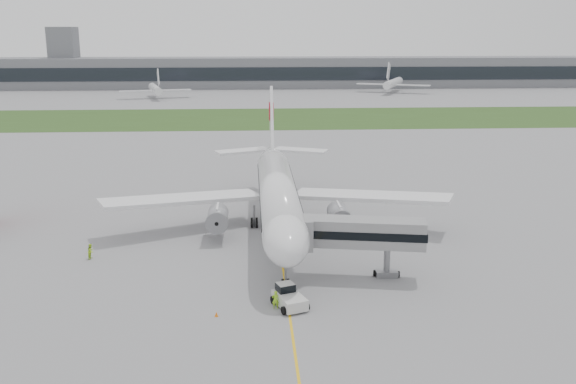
{
  "coord_description": "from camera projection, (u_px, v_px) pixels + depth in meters",
  "views": [
    {
      "loc": [
        -3.52,
        -79.29,
        26.92
      ],
      "look_at": [
        1.26,
        2.0,
        6.2
      ],
      "focal_mm": 40.0,
      "sensor_mm": 36.0,
      "label": 1
    }
  ],
  "objects": [
    {
      "name": "distant_aircraft_right",
      "position": [
        393.0,
        93.0,
        279.6
      ],
      "size": [
        40.44,
        38.46,
        12.21
      ],
      "primitive_type": null,
      "rotation": [
        0.0,
        0.0,
        -0.4
      ],
      "color": "white",
      "rests_on": "ground"
    },
    {
      "name": "apron_markings",
      "position": [
        281.0,
        255.0,
        78.71
      ],
      "size": [
        70.0,
        70.0,
        0.04
      ],
      "primitive_type": null,
      "color": "yellow",
      "rests_on": "ground"
    },
    {
      "name": "distant_aircraft_left",
      "position": [
        156.0,
        98.0,
        256.9
      ],
      "size": [
        33.51,
        31.06,
        10.85
      ],
      "primitive_type": null,
      "rotation": [
        0.0,
        0.0,
        0.24
      ],
      "color": "white",
      "rests_on": "ground"
    },
    {
      "name": "airliner",
      "position": [
        277.0,
        191.0,
        86.86
      ],
      "size": [
        48.13,
        53.95,
        17.88
      ],
      "color": "white",
      "rests_on": "ground"
    },
    {
      "name": "pushback_tug",
      "position": [
        289.0,
        297.0,
        64.04
      ],
      "size": [
        3.85,
        4.65,
        2.1
      ],
      "rotation": [
        0.0,
        0.0,
        0.35
      ],
      "color": "silver",
      "rests_on": "ground"
    },
    {
      "name": "control_tower",
      "position": [
        67.0,
        88.0,
        302.88
      ],
      "size": [
        12.0,
        12.0,
        56.0
      ],
      "primitive_type": null,
      "color": "slate",
      "rests_on": "ground"
    },
    {
      "name": "ground_crew_near",
      "position": [
        275.0,
        300.0,
        63.37
      ],
      "size": [
        0.71,
        0.48,
        1.89
      ],
      "primitive_type": "imported",
      "rotation": [
        0.0,
        0.0,
        3.19
      ],
      "color": "#8FD223",
      "rests_on": "ground"
    },
    {
      "name": "terminal_building",
      "position": [
        257.0,
        72.0,
        304.21
      ],
      "size": [
        320.0,
        22.3,
        14.0
      ],
      "color": "slate",
      "rests_on": "ground"
    },
    {
      "name": "ground",
      "position": [
        279.0,
        242.0,
        83.54
      ],
      "size": [
        600.0,
        600.0,
        0.0
      ],
      "primitive_type": "plane",
      "color": "#959598",
      "rests_on": "ground"
    },
    {
      "name": "safety_cone_right",
      "position": [
        293.0,
        300.0,
        65.07
      ],
      "size": [
        0.36,
        0.36,
        0.5
      ],
      "primitive_type": "cone",
      "color": "orange",
      "rests_on": "ground"
    },
    {
      "name": "jet_bridge",
      "position": [
        352.0,
        233.0,
        70.4
      ],
      "size": [
        15.3,
        5.61,
        6.97
      ],
      "rotation": [
        0.0,
        0.0,
        -0.18
      ],
      "color": "gray",
      "rests_on": "ground"
    },
    {
      "name": "grass_strip",
      "position": [
        262.0,
        118.0,
        199.64
      ],
      "size": [
        600.0,
        50.0,
        0.02
      ],
      "primitive_type": "cube",
      "color": "#2F4B1C",
      "rests_on": "ground"
    },
    {
      "name": "ground_crew_far",
      "position": [
        91.0,
        251.0,
        77.21
      ],
      "size": [
        0.86,
        1.02,
        1.89
      ],
      "primitive_type": "imported",
      "rotation": [
        0.0,
        0.0,
        1.4
      ],
      "color": "#ADDF25",
      "rests_on": "ground"
    },
    {
      "name": "safety_cone_left",
      "position": [
        216.0,
        314.0,
        61.82
      ],
      "size": [
        0.36,
        0.36,
        0.5
      ],
      "primitive_type": "cone",
      "color": "orange",
      "rests_on": "ground"
    }
  ]
}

